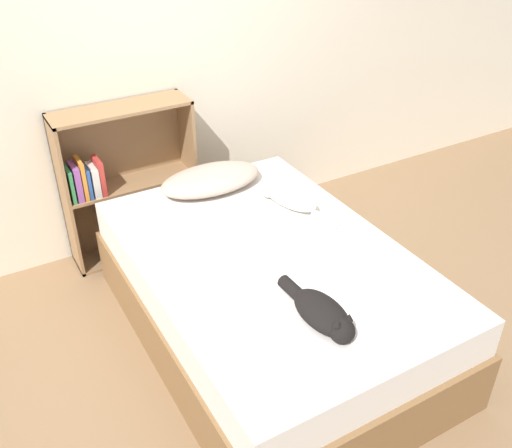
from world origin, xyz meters
The scene contains 7 objects.
ground_plane centered at (0.00, 0.00, 0.00)m, with size 8.00×8.00×0.00m, color #846647.
wall_back centered at (0.00, 1.34, 1.25)m, with size 8.00×0.06×2.50m.
bed centered at (0.00, 0.00, 0.27)m, with size 1.31×1.95×0.55m.
pillow centered at (0.04, 0.77, 0.62)m, with size 0.64×0.35×0.13m.
cat_light centered at (0.33, 0.36, 0.63)m, with size 0.25×0.54×0.15m.
cat_dark centered at (-0.07, -0.56, 0.61)m, with size 0.19×0.49×0.14m.
bookshelf centered at (-0.38, 1.20, 0.53)m, with size 0.84×0.26×1.02m.
Camera 1 is at (-1.25, -2.02, 2.26)m, focal length 40.00 mm.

